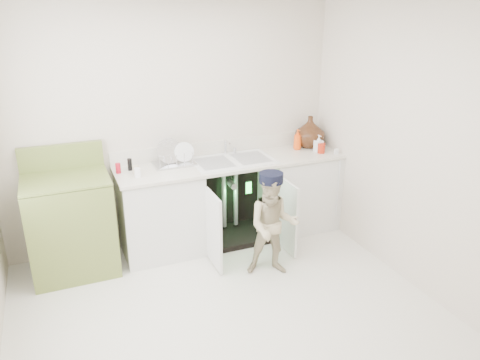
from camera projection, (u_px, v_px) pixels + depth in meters
name	position (u px, v px, depth m)	size (l,w,h in m)	color
ground	(226.00, 310.00, 4.00)	(3.50, 3.50, 0.00)	beige
room_shell	(224.00, 173.00, 3.55)	(6.00, 5.50, 1.26)	beige
counter_run	(236.00, 197.00, 5.08)	(2.44, 1.02, 1.26)	silver
avocado_stove	(71.00, 223.00, 4.44)	(0.77, 0.65, 1.20)	olive
repair_worker	(273.00, 224.00, 4.38)	(0.59, 0.74, 1.02)	#C6B88E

